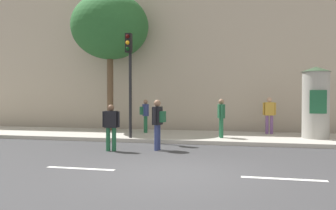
# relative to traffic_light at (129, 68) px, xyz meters

# --- Properties ---
(ground_plane) EXTENTS (80.00, 80.00, 0.00)m
(ground_plane) POSITION_rel_traffic_light_xyz_m (2.98, -5.24, -2.94)
(ground_plane) COLOR #38383A
(sidewalk_curb) EXTENTS (36.00, 4.00, 0.15)m
(sidewalk_curb) POSITION_rel_traffic_light_xyz_m (2.98, 1.76, -2.86)
(sidewalk_curb) COLOR #B2ADA3
(sidewalk_curb) RESTS_ON ground_plane
(lane_markings) EXTENTS (25.80, 0.16, 0.01)m
(lane_markings) POSITION_rel_traffic_light_xyz_m (2.98, -5.24, -2.94)
(lane_markings) COLOR silver
(lane_markings) RESTS_ON ground_plane
(building_backdrop) EXTENTS (36.00, 5.00, 11.15)m
(building_backdrop) POSITION_rel_traffic_light_xyz_m (2.98, 6.76, 2.64)
(building_backdrop) COLOR #B7A893
(building_backdrop) RESTS_ON ground_plane
(traffic_light) EXTENTS (0.24, 0.45, 4.13)m
(traffic_light) POSITION_rel_traffic_light_xyz_m (0.00, 0.00, 0.00)
(traffic_light) COLOR black
(traffic_light) RESTS_ON sidewalk_curb
(poster_column) EXTENTS (1.13, 1.13, 2.83)m
(poster_column) POSITION_rel_traffic_light_xyz_m (7.19, 1.67, -1.36)
(poster_column) COLOR #9E9B93
(poster_column) RESTS_ON sidewalk_curb
(street_tree) EXTENTS (3.75, 3.75, 6.66)m
(street_tree) POSITION_rel_traffic_light_xyz_m (-2.00, 2.84, 2.26)
(street_tree) COLOR brown
(street_tree) RESTS_ON sidewalk_curb
(pedestrian_in_dark_shirt) EXTENTS (0.41, 0.58, 1.69)m
(pedestrian_in_dark_shirt) POSITION_rel_traffic_light_xyz_m (1.68, -1.89, -1.94)
(pedestrian_in_dark_shirt) COLOR navy
(pedestrian_in_dark_shirt) RESTS_ON ground_plane
(pedestrian_with_backpack) EXTENTS (0.57, 0.30, 1.53)m
(pedestrian_with_backpack) POSITION_rel_traffic_light_xyz_m (0.22, -2.42, -2.06)
(pedestrian_with_backpack) COLOR #1E5938
(pedestrian_with_backpack) RESTS_ON ground_plane
(pedestrian_in_red_top) EXTENTS (0.58, 0.28, 1.62)m
(pedestrian_in_red_top) POSITION_rel_traffic_light_xyz_m (5.49, 2.91, -1.85)
(pedestrian_in_red_top) COLOR #724C84
(pedestrian_in_red_top) RESTS_ON sidewalk_curb
(pedestrian_tallest) EXTENTS (0.33, 0.57, 1.55)m
(pedestrian_tallest) POSITION_rel_traffic_light_xyz_m (3.54, 0.96, -1.89)
(pedestrian_tallest) COLOR #1E5938
(pedestrian_tallest) RESTS_ON sidewalk_curb
(pedestrian_in_light_jacket) EXTENTS (0.49, 0.56, 1.51)m
(pedestrian_in_light_jacket) POSITION_rel_traffic_light_xyz_m (-0.02, 2.17, -1.89)
(pedestrian_in_light_jacket) COLOR #1E5938
(pedestrian_in_light_jacket) RESTS_ON sidewalk_curb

